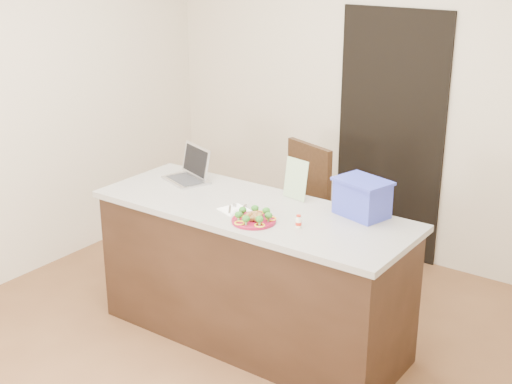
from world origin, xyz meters
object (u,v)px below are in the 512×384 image
Objects in this scene: plate at (254,220)px; blue_box at (362,197)px; yogurt_bottle at (299,222)px; chair at (300,205)px; island at (253,274)px; napkin at (234,210)px; laptop at (191,171)px.

blue_box is (0.47, 0.46, 0.10)m from plate.
chair is (-0.63, 1.03, -0.36)m from yogurt_bottle.
island is at bearing 127.74° from plate.
chair is (-0.22, 0.92, 0.13)m from island.
yogurt_bottle is 1.26m from chair.
blue_box is 0.35× the size of chair.
laptop is at bearing 153.72° from napkin.
blue_box is at bearing 24.16° from island.
yogurt_bottle is at bearing -40.35° from chair.
island is 0.48m from napkin.
chair reaches higher than island.
island is 0.96m from chair.
yogurt_bottle is at bearing -14.56° from island.
island is 0.88m from blue_box.
yogurt_bottle reaches higher than napkin.
yogurt_bottle is 0.21× the size of laptop.
laptop is 0.94m from chair.
island is 0.86m from laptop.
island is 0.64m from yogurt_bottle.
napkin is (-0.06, -0.11, 0.46)m from island.
laptop is (-0.60, 0.30, 0.06)m from napkin.
island is 7.81× the size of plate.
yogurt_bottle is (0.26, 0.08, 0.02)m from plate.
laptop is at bearing 163.94° from island.
napkin is 0.15× the size of chair.
chair is at bearing 99.00° from napkin.
island is 5.64× the size of blue_box.
napkin is 2.06× the size of yogurt_bottle.
napkin is 0.43× the size of blue_box.
island is 13.01× the size of napkin.
blue_box is (0.67, 0.38, 0.11)m from napkin.
laptop reaches higher than island.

